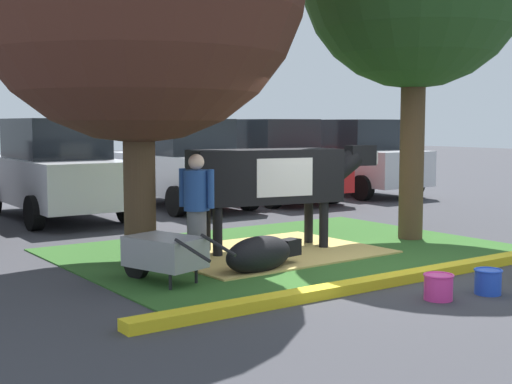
# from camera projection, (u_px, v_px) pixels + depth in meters

# --- Properties ---
(ground_plane) EXTENTS (80.00, 80.00, 0.00)m
(ground_plane) POSITION_uv_depth(u_px,v_px,m) (363.00, 270.00, 9.36)
(ground_plane) COLOR #38383D
(grass_island) EXTENTS (6.46, 4.70, 0.02)m
(grass_island) POSITION_uv_depth(u_px,v_px,m) (286.00, 250.00, 10.75)
(grass_island) COLOR #2D5B23
(grass_island) RESTS_ON ground
(curb_yellow) EXTENTS (7.66, 0.24, 0.12)m
(curb_yellow) POSITION_uv_depth(u_px,v_px,m) (411.00, 276.00, 8.72)
(curb_yellow) COLOR yellow
(curb_yellow) RESTS_ON ground
(hay_bedding) EXTENTS (3.27, 2.49, 0.04)m
(hay_bedding) POSITION_uv_depth(u_px,v_px,m) (268.00, 252.00, 10.49)
(hay_bedding) COLOR tan
(hay_bedding) RESTS_ON ground
(cow_holstein) EXTENTS (3.10, 1.15, 1.58)m
(cow_holstein) POSITION_uv_depth(u_px,v_px,m) (272.00, 177.00, 10.65)
(cow_holstein) COLOR black
(cow_holstein) RESTS_ON ground
(calf_lying) EXTENTS (1.33, 0.68, 0.48)m
(calf_lying) POSITION_uv_depth(u_px,v_px,m) (261.00, 254.00, 9.18)
(calf_lying) COLOR black
(calf_lying) RESTS_ON ground
(person_handler) EXTENTS (0.34, 0.48, 1.53)m
(person_handler) POSITION_uv_depth(u_px,v_px,m) (197.00, 208.00, 9.38)
(person_handler) COLOR slate
(person_handler) RESTS_ON ground
(wheelbarrow) EXTENTS (0.92, 1.61, 0.63)m
(wheelbarrow) POSITION_uv_depth(u_px,v_px,m) (164.00, 253.00, 8.50)
(wheelbarrow) COLOR gray
(wheelbarrow) RESTS_ON ground
(bucket_pink) EXTENTS (0.34, 0.34, 0.29)m
(bucket_pink) POSITION_uv_depth(u_px,v_px,m) (438.00, 286.00, 7.77)
(bucket_pink) COLOR #EA3893
(bucket_pink) RESTS_ON ground
(bucket_blue) EXTENTS (0.32, 0.32, 0.29)m
(bucket_blue) POSITION_uv_depth(u_px,v_px,m) (488.00, 281.00, 8.03)
(bucket_blue) COLOR blue
(bucket_blue) RESTS_ON ground
(hatchback_white) EXTENTS (2.07, 4.43, 2.02)m
(hatchback_white) POSITION_uv_depth(u_px,v_px,m) (56.00, 170.00, 14.38)
(hatchback_white) COLOR silver
(hatchback_white) RESTS_ON ground
(sedan_blue) EXTENTS (2.07, 4.43, 2.02)m
(sedan_blue) POSITION_uv_depth(u_px,v_px,m) (182.00, 164.00, 16.28)
(sedan_blue) COLOR silver
(sedan_blue) RESTS_ON ground
(sedan_red) EXTENTS (2.07, 4.43, 2.02)m
(sedan_red) POSITION_uv_depth(u_px,v_px,m) (268.00, 161.00, 17.69)
(sedan_red) COLOR red
(sedan_red) RESTS_ON ground
(sedan_silver) EXTENTS (2.07, 4.43, 2.02)m
(sedan_silver) POSITION_uv_depth(u_px,v_px,m) (351.00, 158.00, 19.29)
(sedan_silver) COLOR silver
(sedan_silver) RESTS_ON ground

